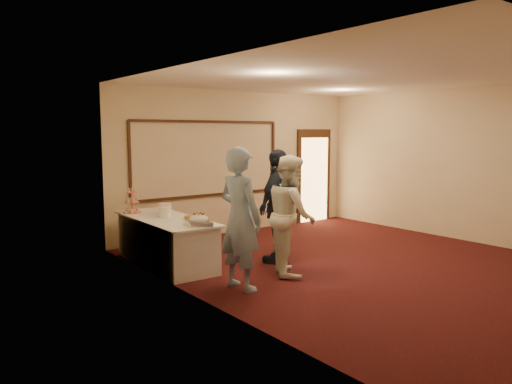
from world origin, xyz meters
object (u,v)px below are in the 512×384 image
Objects in this scene: pavlova_tray at (199,220)px; cupcake_stand at (132,203)px; guest at (279,206)px; plate_stack_b at (165,208)px; woman at (291,215)px; buffet_table at (166,241)px; man at (240,219)px; plate_stack_a at (165,212)px; tart at (191,218)px.

pavlova_tray is 1.71m from cupcake_stand.
pavlova_tray is 1.48m from guest.
pavlova_tray is at bearing -94.19° from plate_stack_b.
buffet_table is at bearing 69.39° from woman.
woman is (1.06, 0.16, -0.07)m from man.
buffet_table is 1.87m from man.
pavlova_tray is 0.88m from man.
pavlova_tray is (0.09, -0.90, 0.46)m from buffet_table.
plate_stack_b reaches higher than plate_stack_a.
cupcake_stand is 2.23× the size of plate_stack_b.
plate_stack_a reaches higher than buffet_table.
plate_stack_b is (0.41, -0.42, -0.08)m from cupcake_stand.
cupcake_stand reaches higher than pavlova_tray.
guest is (0.28, 0.61, 0.03)m from woman.
pavlova_tray is 0.28× the size of guest.
buffet_table is 1.01m from pavlova_tray.
man is at bearing -83.60° from plate_stack_a.
man reaches higher than woman.
plate_stack_a is 0.35m from plate_stack_b.
woman is (1.02, -1.21, 0.11)m from tart.
buffet_table is 0.47m from plate_stack_a.
man is 1.04× the size of guest.
pavlova_tray reaches higher than buffet_table.
plate_stack_a is at bearing 94.03° from pavlova_tray.
tart is (0.08, -0.75, -0.06)m from plate_stack_b.
buffet_table is 1.27× the size of woman.
plate_stack_b is 0.75m from tart.
man is at bearing 10.39° from guest.
buffet_table is at bearing 123.76° from tart.
man reaches higher than plate_stack_b.
guest reaches higher than woman.
tart is 0.14× the size of woman.
cupcake_stand is 2.32× the size of plate_stack_a.
plate_stack_a is at bearing -71.40° from cupcake_stand.
pavlova_tray is 2.06× the size of tart.
plate_stack_b is 0.11× the size of guest.
plate_stack_a is 0.96× the size of plate_stack_b.
pavlova_tray is 2.49× the size of plate_stack_b.
tart is at bearing -56.24° from buffet_table.
guest is (1.34, 0.78, -0.04)m from man.
buffet_table is at bearing -116.32° from plate_stack_b.
tart is (0.48, -1.17, -0.14)m from cupcake_stand.
pavlova_tray is 0.95m from plate_stack_a.
woman is at bearing 45.59° from guest.
plate_stack_b is 1.93m from guest.
guest is at bearing -32.28° from buffet_table.
plate_stack_b is 0.12× the size of woman.
guest is at bearing -3.43° from pavlova_tray.
man is (-0.03, -1.38, 0.18)m from tart.
man is 1.07m from woman.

